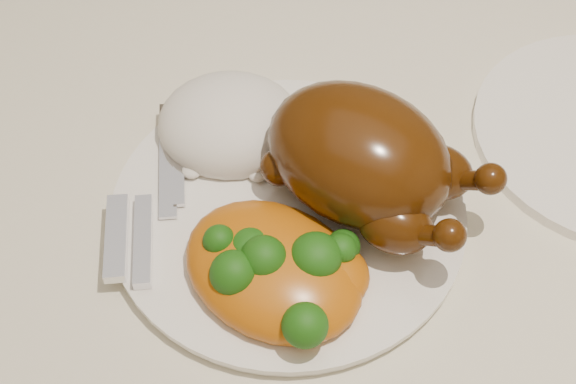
% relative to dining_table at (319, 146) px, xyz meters
% --- Properties ---
extents(dining_table, '(1.60, 0.90, 0.76)m').
position_rel_dining_table_xyz_m(dining_table, '(0.00, 0.00, 0.00)').
color(dining_table, brown).
rests_on(dining_table, floor).
extents(tablecloth, '(1.73, 1.03, 0.18)m').
position_rel_dining_table_xyz_m(tablecloth, '(0.00, 0.00, 0.07)').
color(tablecloth, silver).
rests_on(tablecloth, dining_table).
extents(dinner_plate, '(0.36, 0.36, 0.01)m').
position_rel_dining_table_xyz_m(dinner_plate, '(0.03, -0.16, 0.11)').
color(dinner_plate, white).
rests_on(dinner_plate, tablecloth).
extents(roast_chicken, '(0.20, 0.15, 0.10)m').
position_rel_dining_table_xyz_m(roast_chicken, '(0.08, -0.13, 0.16)').
color(roast_chicken, '#492507').
rests_on(roast_chicken, dinner_plate).
extents(rice_mound, '(0.15, 0.14, 0.06)m').
position_rel_dining_table_xyz_m(rice_mound, '(-0.04, -0.11, 0.13)').
color(rice_mound, white).
rests_on(rice_mound, dinner_plate).
extents(mac_and_cheese, '(0.17, 0.14, 0.06)m').
position_rel_dining_table_xyz_m(mac_and_cheese, '(0.05, -0.23, 0.13)').
color(mac_and_cheese, '#BA5D0B').
rests_on(mac_and_cheese, dinner_plate).
extents(cutlery, '(0.08, 0.18, 0.01)m').
position_rel_dining_table_xyz_m(cutlery, '(-0.07, -0.21, 0.12)').
color(cutlery, silver).
rests_on(cutlery, dinner_plate).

